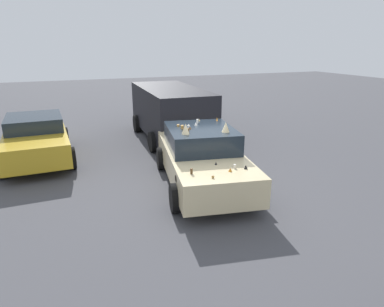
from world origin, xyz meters
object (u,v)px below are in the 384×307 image
art_car_decorated (202,157)px  parked_van_far_right (170,110)px  parked_sedan_far_left (36,138)px  parked_sedan_behind_right (180,104)px

art_car_decorated → parked_van_far_right: parked_van_far_right is taller
art_car_decorated → parked_sedan_far_left: art_car_decorated is taller
parked_van_far_right → parked_sedan_behind_right: (3.54, -1.70, -0.41)m
art_car_decorated → parked_van_far_right: (4.66, -0.69, 0.38)m
parked_sedan_far_left → art_car_decorated: bearing=45.4°
art_car_decorated → parked_sedan_behind_right: bearing=174.1°
parked_van_far_right → parked_sedan_behind_right: size_ratio=1.11×
parked_van_far_right → parked_sedan_behind_right: bearing=156.9°
art_car_decorated → parked_van_far_right: size_ratio=0.92×
art_car_decorated → parked_sedan_behind_right: 8.55m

